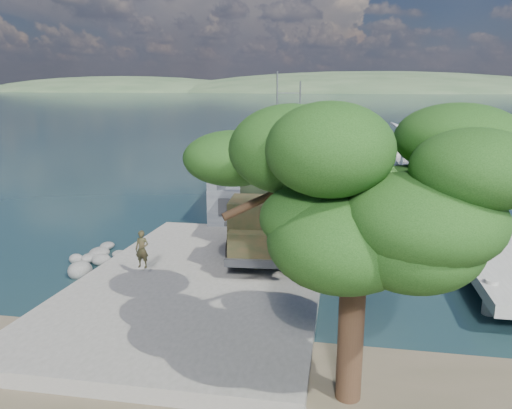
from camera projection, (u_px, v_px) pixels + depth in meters
name	position (u px, v px, depth m)	size (l,w,h in m)	color
ground	(211.00, 276.00, 22.80)	(1400.00, 1400.00, 0.00)	#1B3941
boat_ramp	(206.00, 279.00, 21.78)	(10.00, 18.00, 0.50)	gray
shoreline_rocks	(91.00, 264.00, 24.30)	(3.20, 5.60, 0.90)	#595956
distant_headlands	(384.00, 92.00, 551.05)	(1000.00, 240.00, 48.00)	#314D30
pier	(438.00, 177.00, 38.26)	(6.40, 44.00, 6.10)	gray
landing_craft	(286.00, 173.00, 44.34)	(12.07, 36.51, 10.67)	#40464C
military_truck	(267.00, 205.00, 25.07)	(3.47, 9.26, 4.21)	black
soldier	(143.00, 258.00, 21.25)	(0.59, 0.39, 1.62)	black
sailboat_near	(478.00, 169.00, 49.75)	(2.33, 5.28, 6.22)	silver
sailboat_far	(466.00, 159.00, 55.97)	(2.61, 5.76, 6.77)	silver
overhang_tree	(335.00, 180.00, 12.52)	(8.48, 7.81, 7.70)	#382616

